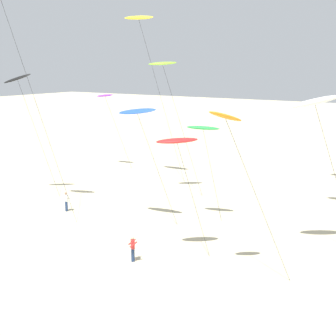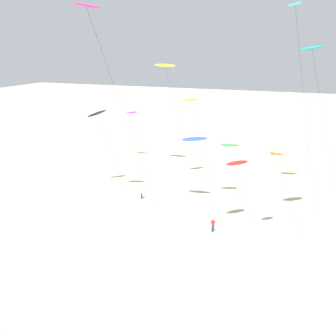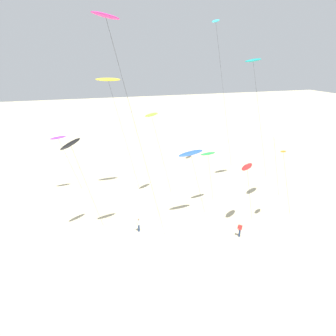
{
  "view_description": "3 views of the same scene",
  "coord_description": "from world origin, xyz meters",
  "px_view_note": "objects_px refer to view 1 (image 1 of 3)",
  "views": [
    {
      "loc": [
        23.39,
        -23.38,
        12.04
      ],
      "look_at": [
        5.02,
        5.12,
        4.15
      ],
      "focal_mm": 47.09,
      "sensor_mm": 36.0,
      "label": 1
    },
    {
      "loc": [
        12.46,
        -31.81,
        18.73
      ],
      "look_at": [
        -0.0,
        3.78,
        4.17
      ],
      "focal_mm": 32.45,
      "sensor_mm": 36.0,
      "label": 2
    },
    {
      "loc": [
        -10.96,
        -32.68,
        20.0
      ],
      "look_at": [
        0.94,
        3.13,
        7.1
      ],
      "focal_mm": 35.91,
      "sensor_mm": 36.0,
      "label": 3
    }
  ],
  "objects_px": {
    "kite_blue": "(137,112)",
    "kite_black": "(18,80)",
    "kite_flyer_nearest": "(133,248)",
    "kite_flyer_middle": "(66,201)",
    "kite_orange": "(226,118)",
    "kite_lime": "(163,65)",
    "kite_white": "(315,102)",
    "kite_yellow": "(139,18)",
    "kite_red": "(177,141)",
    "kite_green": "(203,128)",
    "kite_purple": "(105,96)"
  },
  "relations": [
    {
      "from": "kite_lime",
      "to": "kite_blue",
      "type": "height_order",
      "value": "kite_lime"
    },
    {
      "from": "kite_blue",
      "to": "kite_purple",
      "type": "height_order",
      "value": "kite_blue"
    },
    {
      "from": "kite_blue",
      "to": "kite_yellow",
      "type": "bearing_deg",
      "value": 125.41
    },
    {
      "from": "kite_orange",
      "to": "kite_white",
      "type": "relative_size",
      "value": 0.94
    },
    {
      "from": "kite_black",
      "to": "kite_green",
      "type": "height_order",
      "value": "kite_black"
    },
    {
      "from": "kite_blue",
      "to": "kite_black",
      "type": "bearing_deg",
      "value": 178.51
    },
    {
      "from": "kite_yellow",
      "to": "kite_orange",
      "type": "height_order",
      "value": "kite_yellow"
    },
    {
      "from": "kite_flyer_middle",
      "to": "kite_black",
      "type": "bearing_deg",
      "value": 168.37
    },
    {
      "from": "kite_orange",
      "to": "kite_flyer_middle",
      "type": "relative_size",
      "value": 5.88
    },
    {
      "from": "kite_blue",
      "to": "kite_white",
      "type": "relative_size",
      "value": 0.88
    },
    {
      "from": "kite_black",
      "to": "kite_flyer_middle",
      "type": "bearing_deg",
      "value": -11.63
    },
    {
      "from": "kite_orange",
      "to": "kite_flyer_nearest",
      "type": "height_order",
      "value": "kite_orange"
    },
    {
      "from": "kite_purple",
      "to": "kite_flyer_middle",
      "type": "distance_m",
      "value": 18.4
    },
    {
      "from": "kite_lime",
      "to": "kite_black",
      "type": "bearing_deg",
      "value": -146.76
    },
    {
      "from": "kite_red",
      "to": "kite_blue",
      "type": "xyz_separation_m",
      "value": [
        -5.64,
        3.5,
        1.18
      ]
    },
    {
      "from": "kite_blue",
      "to": "kite_flyer_nearest",
      "type": "bearing_deg",
      "value": -56.54
    },
    {
      "from": "kite_orange",
      "to": "kite_flyer_nearest",
      "type": "bearing_deg",
      "value": -168.72
    },
    {
      "from": "kite_black",
      "to": "kite_blue",
      "type": "xyz_separation_m",
      "value": [
        13.62,
        -0.36,
        -2.1
      ]
    },
    {
      "from": "kite_green",
      "to": "kite_blue",
      "type": "relative_size",
      "value": 0.83
    },
    {
      "from": "kite_flyer_nearest",
      "to": "kite_blue",
      "type": "bearing_deg",
      "value": 123.46
    },
    {
      "from": "kite_lime",
      "to": "kite_flyer_nearest",
      "type": "height_order",
      "value": "kite_lime"
    },
    {
      "from": "kite_flyer_middle",
      "to": "kite_green",
      "type": "bearing_deg",
      "value": 21.95
    },
    {
      "from": "kite_green",
      "to": "kite_orange",
      "type": "relative_size",
      "value": 0.77
    },
    {
      "from": "kite_blue",
      "to": "kite_flyer_middle",
      "type": "height_order",
      "value": "kite_blue"
    },
    {
      "from": "kite_white",
      "to": "kite_flyer_middle",
      "type": "bearing_deg",
      "value": -172.48
    },
    {
      "from": "kite_orange",
      "to": "kite_purple",
      "type": "distance_m",
      "value": 30.5
    },
    {
      "from": "kite_red",
      "to": "kite_purple",
      "type": "xyz_separation_m",
      "value": [
        -20.5,
        17.13,
        1.05
      ]
    },
    {
      "from": "kite_yellow",
      "to": "kite_green",
      "type": "bearing_deg",
      "value": -33.3
    },
    {
      "from": "kite_black",
      "to": "kite_flyer_middle",
      "type": "xyz_separation_m",
      "value": [
        6.78,
        -1.39,
        -9.91
      ]
    },
    {
      "from": "kite_red",
      "to": "kite_flyer_middle",
      "type": "height_order",
      "value": "kite_red"
    },
    {
      "from": "kite_yellow",
      "to": "kite_blue",
      "type": "height_order",
      "value": "kite_yellow"
    },
    {
      "from": "kite_blue",
      "to": "kite_flyer_middle",
      "type": "distance_m",
      "value": 10.44
    },
    {
      "from": "kite_yellow",
      "to": "kite_white",
      "type": "distance_m",
      "value": 23.25
    },
    {
      "from": "kite_black",
      "to": "kite_white",
      "type": "xyz_separation_m",
      "value": [
        26.13,
        1.16,
        -0.93
      ]
    },
    {
      "from": "kite_green",
      "to": "kite_flyer_middle",
      "type": "height_order",
      "value": "kite_green"
    },
    {
      "from": "kite_green",
      "to": "kite_white",
      "type": "distance_m",
      "value": 9.2
    },
    {
      "from": "kite_purple",
      "to": "kite_black",
      "type": "bearing_deg",
      "value": -84.67
    },
    {
      "from": "kite_flyer_nearest",
      "to": "kite_flyer_middle",
      "type": "relative_size",
      "value": 1.0
    },
    {
      "from": "kite_white",
      "to": "kite_purple",
      "type": "relative_size",
      "value": 1.17
    },
    {
      "from": "kite_green",
      "to": "kite_purple",
      "type": "distance_m",
      "value": 21.4
    },
    {
      "from": "kite_flyer_nearest",
      "to": "kite_flyer_middle",
      "type": "xyz_separation_m",
      "value": [
        -10.71,
        4.8,
        0.0
      ]
    },
    {
      "from": "kite_lime",
      "to": "kite_white",
      "type": "bearing_deg",
      "value": -21.62
    },
    {
      "from": "kite_red",
      "to": "kite_blue",
      "type": "bearing_deg",
      "value": 148.21
    },
    {
      "from": "kite_lime",
      "to": "kite_white",
      "type": "relative_size",
      "value": 1.2
    },
    {
      "from": "kite_yellow",
      "to": "kite_red",
      "type": "bearing_deg",
      "value": -47.04
    },
    {
      "from": "kite_black",
      "to": "kite_flyer_nearest",
      "type": "distance_m",
      "value": 21.03
    },
    {
      "from": "kite_black",
      "to": "kite_lime",
      "type": "relative_size",
      "value": 0.92
    },
    {
      "from": "kite_green",
      "to": "kite_orange",
      "type": "bearing_deg",
      "value": -54.66
    },
    {
      "from": "kite_white",
      "to": "kite_purple",
      "type": "bearing_deg",
      "value": 156.12
    },
    {
      "from": "kite_orange",
      "to": "kite_yellow",
      "type": "bearing_deg",
      "value": 137.85
    }
  ]
}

